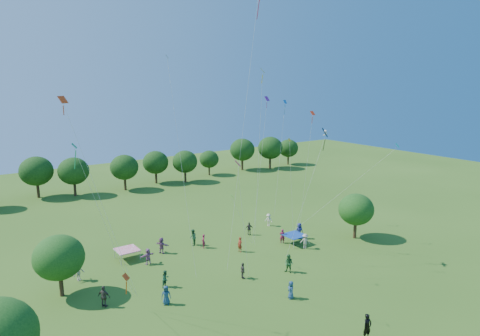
% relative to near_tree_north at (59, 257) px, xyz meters
% --- Properties ---
extents(near_tree_north, '(4.27, 4.27, 5.46)m').
position_rel_near_tree_north_xyz_m(near_tree_north, '(0.00, 0.00, 0.00)').
color(near_tree_north, '#422B19').
rests_on(near_tree_north, ground).
extents(near_tree_east, '(4.10, 4.10, 5.37)m').
position_rel_near_tree_north_xyz_m(near_tree_east, '(31.73, -5.35, -0.01)').
color(near_tree_east, '#422B19').
rests_on(near_tree_east, ground).
extents(treeline, '(88.01, 8.77, 6.77)m').
position_rel_near_tree_north_xyz_m(treeline, '(11.75, 33.77, 0.56)').
color(treeline, '#422B19').
rests_on(treeline, ground).
extents(tent_red_stripe, '(2.20, 2.20, 1.10)m').
position_rel_near_tree_north_xyz_m(tent_red_stripe, '(7.46, 4.23, -2.50)').
color(tent_red_stripe, red).
rests_on(tent_red_stripe, ground).
extents(tent_blue, '(2.20, 2.20, 1.10)m').
position_rel_near_tree_north_xyz_m(tent_blue, '(24.62, -2.60, -2.50)').
color(tent_blue, navy).
rests_on(tent_blue, ground).
extents(man_in_black, '(0.77, 0.53, 1.95)m').
position_rel_near_tree_north_xyz_m(man_in_black, '(16.42, -19.34, -2.56)').
color(man_in_black, black).
rests_on(man_in_black, ground).
extents(crowd_person_0, '(0.65, 0.87, 1.56)m').
position_rel_near_tree_north_xyz_m(crowd_person_0, '(15.89, -11.77, -2.75)').
color(crowd_person_0, navy).
rests_on(crowd_person_0, ground).
extents(crowd_person_1, '(0.60, 0.69, 1.57)m').
position_rel_near_tree_north_xyz_m(crowd_person_1, '(15.52, 2.32, -2.75)').
color(crowd_person_1, maroon).
rests_on(crowd_person_1, ground).
extents(crowd_person_2, '(0.89, 0.71, 1.60)m').
position_rel_near_tree_north_xyz_m(crowd_person_2, '(8.06, -3.72, -2.73)').
color(crowd_person_2, '#245434').
rests_on(crowd_person_2, ground).
extents(crowd_person_3, '(1.29, 0.97, 1.80)m').
position_rel_near_tree_north_xyz_m(crowd_person_3, '(2.01, 2.10, -2.63)').
color(crowd_person_3, tan).
rests_on(crowd_person_3, ground).
extents(crowd_person_4, '(1.07, 1.13, 1.83)m').
position_rel_near_tree_north_xyz_m(crowd_person_4, '(2.41, -3.98, -2.62)').
color(crowd_person_4, '#3F3932').
rests_on(crowd_person_4, ground).
extents(crowd_person_5, '(1.59, 0.72, 1.65)m').
position_rel_near_tree_north_xyz_m(crowd_person_5, '(8.76, 1.86, -2.70)').
color(crowd_person_5, '#A25E96').
rests_on(crowd_person_5, ground).
extents(crowd_person_6, '(1.03, 0.71, 1.89)m').
position_rel_near_tree_north_xyz_m(crowd_person_6, '(26.24, -1.67, -2.59)').
color(crowd_person_6, navy).
rests_on(crowd_person_6, ground).
extents(crowd_person_7, '(0.74, 0.69, 1.66)m').
position_rel_near_tree_north_xyz_m(crowd_person_7, '(23.65, -1.61, -2.70)').
color(crowd_person_7, maroon).
rests_on(crowd_person_7, ground).
extents(crowd_person_8, '(0.82, 1.03, 1.84)m').
position_rel_near_tree_north_xyz_m(crowd_person_8, '(19.10, -7.89, -2.61)').
color(crowd_person_8, '#295F2D').
rests_on(crowd_person_8, ground).
extents(crowd_person_9, '(1.15, 1.13, 1.70)m').
position_rel_near_tree_north_xyz_m(crowd_person_9, '(24.64, -4.33, -2.68)').
color(crowd_person_9, '#ADA18A').
rests_on(crowd_person_9, ground).
extents(crowd_person_10, '(0.65, 0.99, 1.55)m').
position_rel_near_tree_north_xyz_m(crowd_person_10, '(14.72, -6.33, -2.76)').
color(crowd_person_10, '#433C36').
rests_on(crowd_person_10, ground).
extents(crowd_person_11, '(1.30, 1.75, 1.78)m').
position_rel_near_tree_north_xyz_m(crowd_person_11, '(11.07, 3.61, -2.64)').
color(crowd_person_11, '#834C77').
rests_on(crowd_person_11, ground).
extents(crowd_person_12, '(0.92, 0.74, 1.64)m').
position_rel_near_tree_north_xyz_m(crowd_person_12, '(6.75, -6.53, -2.71)').
color(crowd_person_12, navy).
rests_on(crowd_person_12, ground).
extents(crowd_person_13, '(0.51, 0.69, 1.68)m').
position_rel_near_tree_north_xyz_m(crowd_person_13, '(18.20, -0.93, -2.69)').
color(crowd_person_13, maroon).
rests_on(crowd_person_13, ground).
extents(crowd_person_14, '(0.92, 1.04, 1.86)m').
position_rel_near_tree_north_xyz_m(crowd_person_14, '(14.94, 3.66, -2.60)').
color(crowd_person_14, '#22502D').
rests_on(crowd_person_14, ground).
extents(crowd_person_15, '(0.91, 1.16, 1.62)m').
position_rel_near_tree_north_xyz_m(crowd_person_15, '(26.07, 3.87, -2.72)').
color(crowd_person_15, beige).
rests_on(crowd_person_15, ground).
extents(crowd_person_16, '(1.01, 0.87, 1.58)m').
position_rel_near_tree_north_xyz_m(crowd_person_16, '(22.13, 2.69, -2.74)').
color(crowd_person_16, '#3B342F').
rests_on(crowd_person_16, ground).
extents(pirate_kite, '(5.01, 1.09, 12.44)m').
position_rel_near_tree_north_xyz_m(pirate_kite, '(23.69, -7.47, 9.45)').
color(pirate_kite, black).
extents(red_high_kite, '(5.18, 2.11, 26.17)m').
position_rel_near_tree_north_xyz_m(red_high_kite, '(16.95, -4.76, 18.10)').
color(red_high_kite, red).
extents(small_kite_0, '(2.92, 5.33, 4.59)m').
position_rel_near_tree_north_xyz_m(small_kite_0, '(2.19, -10.53, 1.40)').
color(small_kite_0, red).
extents(small_kite_1, '(0.70, 2.11, 13.71)m').
position_rel_near_tree_north_xyz_m(small_kite_1, '(26.93, -2.26, 8.77)').
color(small_kite_1, '#FF320D').
extents(small_kite_2, '(3.04, 2.36, 11.15)m').
position_rel_near_tree_north_xyz_m(small_kite_2, '(23.20, -3.27, 5.42)').
color(small_kite_2, yellow).
extents(small_kite_3, '(4.28, 1.71, 12.91)m').
position_rel_near_tree_north_xyz_m(small_kite_3, '(1.02, -7.15, 7.58)').
color(small_kite_3, '#1A934F').
extents(small_kite_4, '(2.03, 0.51, 14.65)m').
position_rel_near_tree_north_xyz_m(small_kite_4, '(28.16, 3.86, 9.22)').
color(small_kite_4, blue).
extents(small_kite_5, '(2.50, 0.80, 15.41)m').
position_rel_near_tree_north_xyz_m(small_kite_5, '(20.54, -1.96, 9.81)').
color(small_kite_5, '#7B1890').
extents(small_kite_6, '(0.47, 4.09, 19.18)m').
position_rel_near_tree_north_xyz_m(small_kite_6, '(9.81, -3.35, 10.34)').
color(small_kite_6, silver).
extents(small_kite_7, '(4.14, 10.38, 11.03)m').
position_rel_near_tree_north_xyz_m(small_kite_7, '(28.19, -9.53, 5.91)').
color(small_kite_7, '#0DC7AC').
extents(small_kite_8, '(3.62, 3.42, 11.25)m').
position_rel_near_tree_north_xyz_m(small_kite_8, '(11.11, -11.03, 6.85)').
color(small_kite_8, red).
extents(small_kite_9, '(4.69, 0.99, 15.94)m').
position_rel_near_tree_north_xyz_m(small_kite_9, '(0.97, -5.34, 10.47)').
color(small_kite_9, '#F03B0C').
extents(small_kite_10, '(1.20, 2.50, 18.13)m').
position_rel_near_tree_north_xyz_m(small_kite_10, '(18.15, -4.43, 11.74)').
color(small_kite_10, gold).
extents(small_kite_11, '(3.45, 1.35, 6.08)m').
position_rel_near_tree_north_xyz_m(small_kite_11, '(16.06, -3.16, 2.80)').
color(small_kite_11, green).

